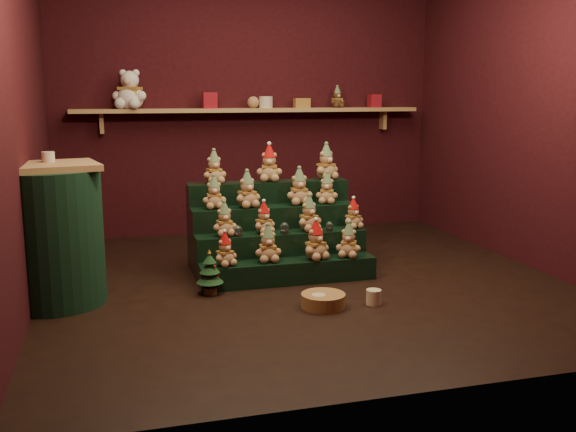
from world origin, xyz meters
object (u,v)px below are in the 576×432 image
object	(u,v)px
side_table	(52,235)
wicker_basket	(323,300)
mini_christmas_tree	(210,273)
mug_right	(374,297)
mug_left	(319,301)
snow_globe_c	(329,226)
riser_tier_front	(289,271)
snow_globe_b	(284,228)
brown_bear	(337,97)
snow_globe_a	(238,231)
white_bear	(130,84)

from	to	relation	value
side_table	wicker_basket	world-z (taller)	side_table
side_table	mini_christmas_tree	xyz separation A→B (m)	(1.09, -0.09, -0.33)
mug_right	mug_left	bearing A→B (deg)	176.75
mug_right	side_table	bearing A→B (deg)	163.54
wicker_basket	snow_globe_c	bearing A→B (deg)	68.15
riser_tier_front	snow_globe_b	bearing A→B (deg)	86.16
snow_globe_c	brown_bear	distance (m)	2.07
snow_globe_a	snow_globe_c	bearing A→B (deg)	0.00
riser_tier_front	wicker_basket	world-z (taller)	riser_tier_front
snow_globe_a	snow_globe_c	size ratio (longest dim) A/B	1.12
snow_globe_b	brown_bear	world-z (taller)	brown_bear
snow_globe_c	brown_bear	bearing A→B (deg)	68.53
snow_globe_b	wicker_basket	world-z (taller)	snow_globe_b
riser_tier_front	wicker_basket	distance (m)	0.64
snow_globe_c	white_bear	xyz separation A→B (m)	(-1.48, 1.67, 1.16)
mug_right	brown_bear	size ratio (longest dim) A/B	0.48
wicker_basket	white_bear	xyz separation A→B (m)	(-1.16, 2.47, 1.51)
snow_globe_a	snow_globe_c	world-z (taller)	snow_globe_a
snow_globe_a	mug_right	world-z (taller)	snow_globe_a
snow_globe_c	brown_bear	size ratio (longest dim) A/B	0.35
snow_globe_b	snow_globe_c	bearing A→B (deg)	0.00
snow_globe_b	brown_bear	distance (m)	2.22
snow_globe_c	snow_globe_a	bearing A→B (deg)	180.00
riser_tier_front	side_table	xyz separation A→B (m)	(-1.73, -0.04, 0.40)
riser_tier_front	mug_left	size ratio (longest dim) A/B	14.19
mini_christmas_tree	white_bear	distance (m)	2.45
riser_tier_front	mug_left	xyz separation A→B (m)	(0.03, -0.65, -0.04)
mug_left	white_bear	bearing A→B (deg)	114.29
white_bear	wicker_basket	bearing A→B (deg)	-42.33
side_table	mug_right	bearing A→B (deg)	-27.95
snow_globe_a	snow_globe_b	distance (m)	0.38
side_table	brown_bear	size ratio (longest dim) A/B	4.46
side_table	mini_christmas_tree	world-z (taller)	side_table
mini_christmas_tree	snow_globe_b	bearing A→B (deg)	23.93
white_bear	brown_bear	size ratio (longest dim) A/B	2.12
snow_globe_b	mug_left	size ratio (longest dim) A/B	0.94
riser_tier_front	mini_christmas_tree	xyz separation A→B (m)	(-0.64, -0.13, 0.08)
mini_christmas_tree	mug_left	world-z (taller)	mini_christmas_tree
side_table	mini_christmas_tree	distance (m)	1.14
snow_globe_b	mini_christmas_tree	xyz separation A→B (m)	(-0.65, -0.29, -0.24)
mini_christmas_tree	side_table	bearing A→B (deg)	175.08
snow_globe_a	mini_christmas_tree	bearing A→B (deg)	-133.43
side_table	white_bear	distance (m)	2.24
snow_globe_c	mug_right	xyz separation A→B (m)	(0.04, -0.84, -0.35)
snow_globe_a	wicker_basket	distance (m)	0.98
riser_tier_front	wicker_basket	xyz separation A→B (m)	(0.07, -0.64, -0.04)
side_table	wicker_basket	distance (m)	1.95
snow_globe_c	mini_christmas_tree	world-z (taller)	snow_globe_c
white_bear	mini_christmas_tree	bearing A→B (deg)	-54.68
snow_globe_a	mug_left	distance (m)	0.97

